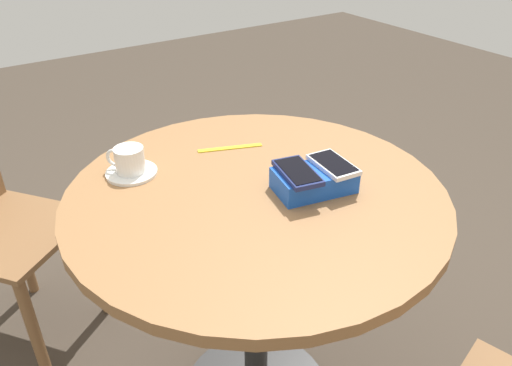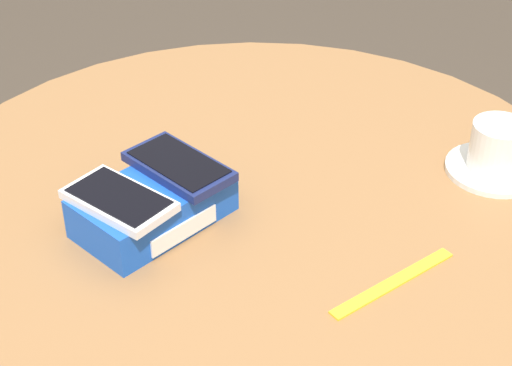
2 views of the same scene
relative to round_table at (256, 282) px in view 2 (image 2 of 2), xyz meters
The scene contains 7 objects.
round_table is the anchor object (origin of this frame).
phone_box 0.22m from the round_table, 147.08° to the left, with size 0.21×0.15×0.05m.
phone_white 0.28m from the round_table, 152.37° to the left, with size 0.09×0.14×0.01m.
phone_navy 0.23m from the round_table, 134.89° to the left, with size 0.10×0.15×0.01m.
saucer 0.36m from the round_table, 47.63° to the right, with size 0.13×0.13×0.01m, color white.
coffee_cup 0.38m from the round_table, 47.64° to the right, with size 0.08×0.09×0.07m.
lanyard_strap 0.28m from the round_table, 105.55° to the right, with size 0.18×0.02×0.00m, color yellow.
Camera 2 is at (-0.77, -0.49, 1.42)m, focal length 60.00 mm.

